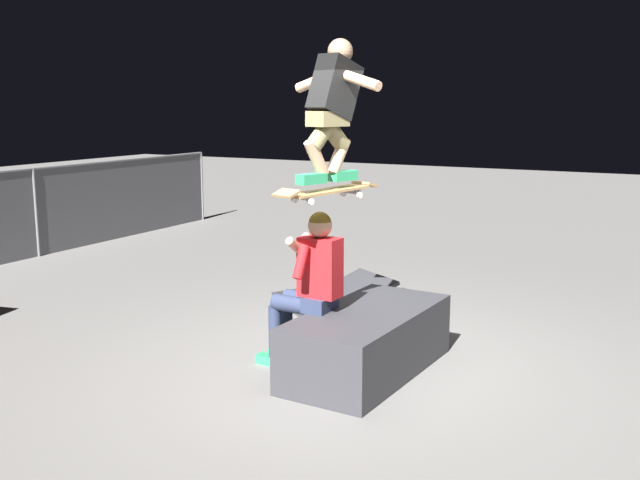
% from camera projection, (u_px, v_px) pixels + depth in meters
% --- Properties ---
extents(ground_plane, '(40.00, 40.00, 0.00)m').
position_uv_depth(ground_plane, '(354.00, 367.00, 6.34)').
color(ground_plane, slate).
extents(ledge_box_main, '(1.75, 0.89, 0.54)m').
position_uv_depth(ledge_box_main, '(367.00, 342.00, 6.18)').
color(ledge_box_main, '#38383D').
rests_on(ledge_box_main, ground).
extents(person_sitting_on_ledge, '(0.59, 0.76, 1.37)m').
position_uv_depth(person_sitting_on_ledge, '(309.00, 281.00, 6.17)').
color(person_sitting_on_ledge, '#2D3856').
rests_on(person_sitting_on_ledge, ground).
extents(skateboard, '(1.04, 0.48, 0.13)m').
position_uv_depth(skateboard, '(328.00, 191.00, 5.86)').
color(skateboard, '#AD8451').
extents(skater_airborne, '(0.64, 0.87, 1.12)m').
position_uv_depth(skater_airborne, '(333.00, 104.00, 5.77)').
color(skater_airborne, '#2D9E66').
extents(kicker_ramp, '(1.38, 1.26, 0.41)m').
position_uv_depth(kicker_ramp, '(339.00, 302.00, 8.19)').
color(kicker_ramp, '#38383D').
rests_on(kicker_ramp, ground).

